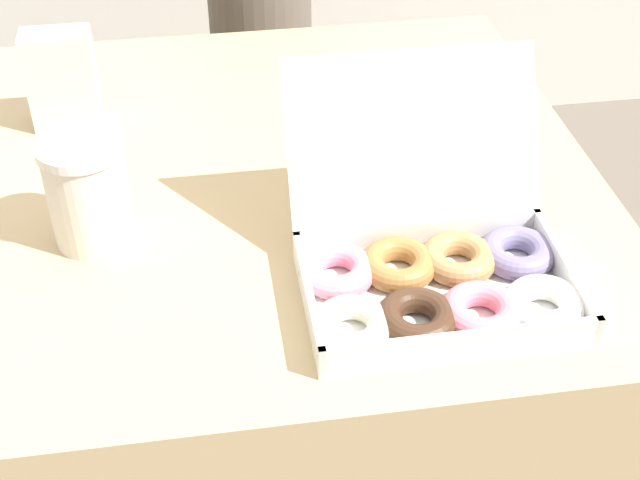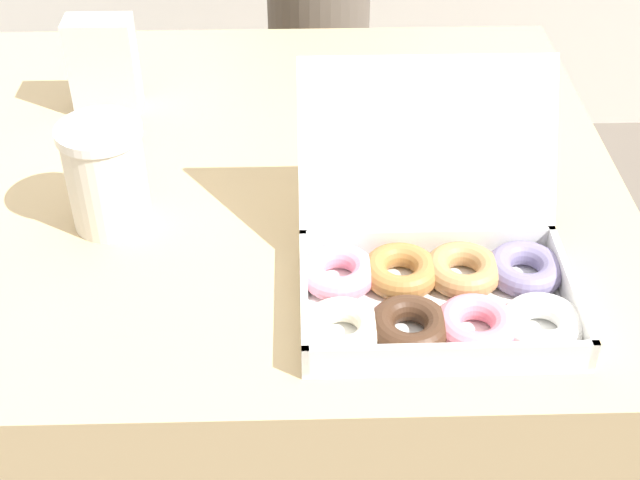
{
  "view_description": "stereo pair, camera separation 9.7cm",
  "coord_description": "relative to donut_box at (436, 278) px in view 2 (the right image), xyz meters",
  "views": [
    {
      "loc": [
        -0.02,
        -1.01,
        1.43
      ],
      "look_at": [
        0.1,
        -0.26,
        0.83
      ],
      "focal_mm": 50.0,
      "sensor_mm": 36.0,
      "label": 1
    },
    {
      "loc": [
        0.08,
        -1.02,
        1.43
      ],
      "look_at": [
        0.1,
        -0.26,
        0.83
      ],
      "focal_mm": 50.0,
      "sensor_mm": 36.0,
      "label": 2
    }
  ],
  "objects": [
    {
      "name": "table",
      "position": [
        -0.23,
        0.27,
        -0.41
      ],
      "size": [
        1.03,
        0.89,
        0.75
      ],
      "color": "tan",
      "rests_on": "ground_plane"
    },
    {
      "name": "coffee_cup",
      "position": [
        -0.39,
        0.16,
        0.04
      ],
      "size": [
        0.1,
        0.1,
        0.14
      ],
      "color": "silver",
      "rests_on": "table"
    },
    {
      "name": "donut_box",
      "position": [
        0.0,
        0.0,
        0.0
      ],
      "size": [
        0.34,
        0.31,
        0.22
      ],
      "color": "white",
      "rests_on": "table"
    },
    {
      "name": "napkin_holder",
      "position": [
        -0.44,
        0.45,
        0.04
      ],
      "size": [
        0.1,
        0.05,
        0.14
      ],
      "color": "silver",
      "rests_on": "table"
    }
  ]
}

